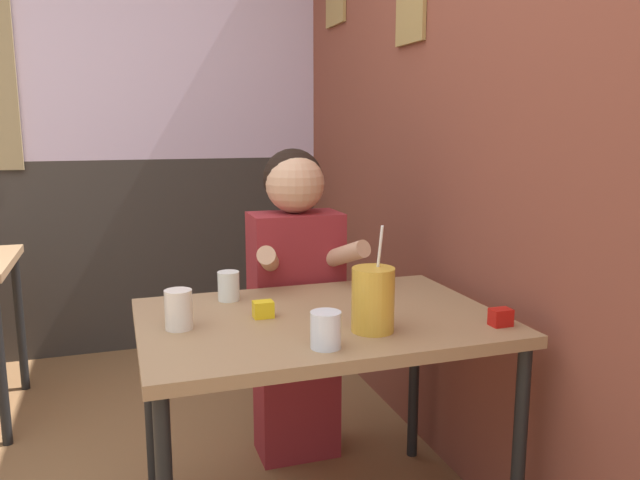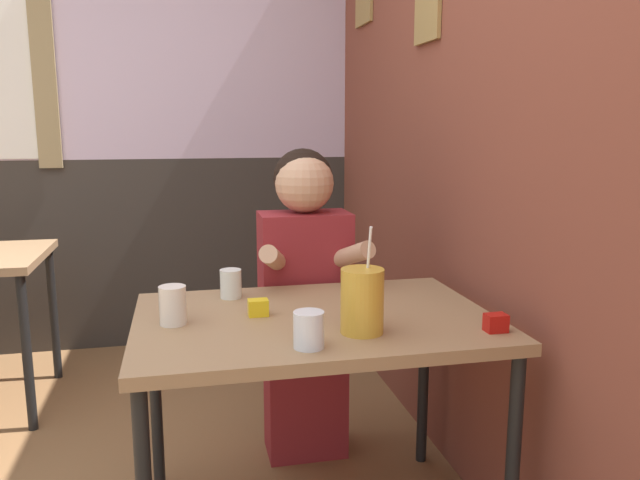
# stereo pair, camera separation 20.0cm
# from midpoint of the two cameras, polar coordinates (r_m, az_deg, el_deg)

# --- Properties ---
(brick_wall_right) EXTENTS (0.08, 4.24, 2.70)m
(brick_wall_right) POSITION_cam_midpoint_polar(r_m,az_deg,el_deg) (2.77, 5.08, 11.70)
(brick_wall_right) COLOR brown
(brick_wall_right) RESTS_ON ground_plane
(back_wall) EXTENTS (5.82, 0.09, 2.70)m
(back_wall) POSITION_cam_midpoint_polar(r_m,az_deg,el_deg) (3.71, -24.28, 10.58)
(back_wall) COLOR silver
(back_wall) RESTS_ON ground_plane
(main_table) EXTENTS (1.07, 0.74, 0.72)m
(main_table) POSITION_cam_midpoint_polar(r_m,az_deg,el_deg) (1.92, -3.05, -8.85)
(main_table) COLOR #93704C
(main_table) RESTS_ON ground_plane
(person_seated) EXTENTS (0.42, 0.42, 1.21)m
(person_seated) POSITION_cam_midpoint_polar(r_m,az_deg,el_deg) (2.40, -4.64, -4.99)
(person_seated) COLOR maroon
(person_seated) RESTS_ON ground_plane
(cocktail_pitcher) EXTENTS (0.12, 0.12, 0.30)m
(cocktail_pitcher) POSITION_cam_midpoint_polar(r_m,az_deg,el_deg) (1.73, 1.58, -5.50)
(cocktail_pitcher) COLOR gold
(cocktail_pitcher) RESTS_ON main_table
(glass_near_pitcher) EXTENTS (0.08, 0.08, 0.10)m
(glass_near_pitcher) POSITION_cam_midpoint_polar(r_m,az_deg,el_deg) (1.62, -3.04, -8.26)
(glass_near_pitcher) COLOR silver
(glass_near_pitcher) RESTS_ON main_table
(glass_center) EXTENTS (0.07, 0.07, 0.10)m
(glass_center) POSITION_cam_midpoint_polar(r_m,az_deg,el_deg) (2.08, -11.10, -4.18)
(glass_center) COLOR silver
(glass_center) RESTS_ON main_table
(glass_far_side) EXTENTS (0.08, 0.08, 0.11)m
(glass_far_side) POSITION_cam_midpoint_polar(r_m,az_deg,el_deg) (1.83, -15.90, -6.17)
(glass_far_side) COLOR silver
(glass_far_side) RESTS_ON main_table
(condiment_ketchup) EXTENTS (0.06, 0.04, 0.05)m
(condiment_ketchup) POSITION_cam_midpoint_polar(r_m,az_deg,el_deg) (1.84, 13.23, -6.94)
(condiment_ketchup) COLOR #B7140F
(condiment_ketchup) RESTS_ON main_table
(condiment_mustard) EXTENTS (0.06, 0.04, 0.05)m
(condiment_mustard) POSITION_cam_midpoint_polar(r_m,az_deg,el_deg) (1.89, -8.27, -6.34)
(condiment_mustard) COLOR yellow
(condiment_mustard) RESTS_ON main_table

